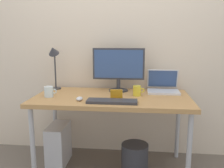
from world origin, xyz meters
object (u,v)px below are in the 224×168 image
at_px(desk_lamp, 54,57).
at_px(glass_cup, 49,92).
at_px(coffee_mug, 137,91).
at_px(wastebasket, 135,159).
at_px(laptop, 163,86).
at_px(keyboard, 112,101).
at_px(mouse, 79,99).
at_px(photo_frame, 116,94).
at_px(monitor, 118,67).
at_px(computer_tower, 59,144).
at_px(desk, 112,102).

distance_m(desk_lamp, glass_cup, 0.44).
bearing_deg(coffee_mug, glass_cup, -170.87).
xyz_separation_m(coffee_mug, wastebasket, (-0.01, -0.12, -0.65)).
height_order(laptop, desk_lamp, desk_lamp).
distance_m(keyboard, wastebasket, 0.67).
relative_size(mouse, photo_frame, 0.82).
distance_m(monitor, computer_tower, 1.03).
relative_size(desk_lamp, coffee_mug, 4.32).
height_order(coffee_mug, photo_frame, coffee_mug).
bearing_deg(desk, wastebasket, -17.12).
distance_m(desk, desk_lamp, 0.80).
xyz_separation_m(mouse, computer_tower, (-0.29, 0.23, -0.56)).
bearing_deg(laptop, desk_lamp, -179.05).
height_order(desk_lamp, mouse, desk_lamp).
height_order(keyboard, photo_frame, photo_frame).
height_order(coffee_mug, glass_cup, glass_cup).
bearing_deg(desk, glass_cup, -171.85).
height_order(coffee_mug, wastebasket, coffee_mug).
height_order(mouse, glass_cup, glass_cup).
xyz_separation_m(desk, laptop, (0.51, 0.26, 0.12)).
bearing_deg(laptop, computer_tower, -168.45).
height_order(desk, computer_tower, desk).
xyz_separation_m(laptop, computer_tower, (-1.07, -0.22, -0.60)).
bearing_deg(computer_tower, glass_cup, -102.69).
bearing_deg(keyboard, desk, 96.24).
xyz_separation_m(desk, coffee_mug, (0.24, 0.05, 0.11)).
xyz_separation_m(coffee_mug, computer_tower, (-0.81, -0.01, -0.59)).
bearing_deg(monitor, wastebasket, -58.86).
distance_m(coffee_mug, computer_tower, 1.00).
xyz_separation_m(desk, wastebasket, (0.23, -0.07, -0.54)).
height_order(coffee_mug, computer_tower, coffee_mug).
height_order(photo_frame, wastebasket, photo_frame).
bearing_deg(laptop, desk, -152.91).
bearing_deg(desk_lamp, mouse, -49.31).
bearing_deg(photo_frame, coffee_mug, 42.34).
xyz_separation_m(desk, monitor, (0.04, 0.24, 0.32)).
distance_m(coffee_mug, photo_frame, 0.25).
height_order(desk_lamp, wastebasket, desk_lamp).
distance_m(mouse, computer_tower, 0.67).
height_order(monitor, mouse, monitor).
bearing_deg(mouse, computer_tower, 141.49).
relative_size(laptop, photo_frame, 2.91).
xyz_separation_m(monitor, desk_lamp, (-0.69, 0.00, 0.09)).
bearing_deg(mouse, desk_lamp, 130.69).
xyz_separation_m(laptop, wastebasket, (-0.28, -0.33, -0.66)).
relative_size(monitor, glass_cup, 4.44).
bearing_deg(keyboard, coffee_mug, 52.56).
relative_size(coffee_mug, photo_frame, 1.02).
height_order(monitor, photo_frame, monitor).
bearing_deg(keyboard, glass_cup, 166.73).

